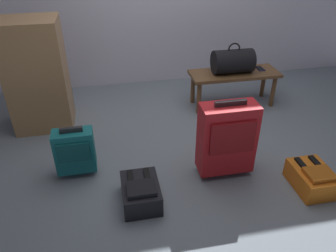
{
  "coord_description": "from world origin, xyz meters",
  "views": [
    {
      "loc": [
        -0.7,
        -2.52,
        1.83
      ],
      "look_at": [
        -0.2,
        -0.02,
        0.25
      ],
      "focal_mm": 35.22,
      "sensor_mm": 36.0,
      "label": 1
    }
  ],
  "objects_px": {
    "suitcase_upright_red": "(227,138)",
    "side_cabinet": "(37,76)",
    "duffel_bag_black": "(233,61)",
    "bench": "(234,77)",
    "suitcase_small_teal": "(75,151)",
    "backpack_orange": "(312,178)",
    "backpack_dark": "(141,192)",
    "cell_phone": "(260,69)"
  },
  "relations": [
    {
      "from": "bench",
      "to": "side_cabinet",
      "type": "xyz_separation_m",
      "value": [
        -2.08,
        -0.05,
        0.21
      ]
    },
    {
      "from": "side_cabinet",
      "to": "backpack_dark",
      "type": "bearing_deg",
      "value": -57.95
    },
    {
      "from": "suitcase_small_teal",
      "to": "backpack_dark",
      "type": "xyz_separation_m",
      "value": [
        0.48,
        -0.44,
        -0.15
      ]
    },
    {
      "from": "cell_phone",
      "to": "backpack_orange",
      "type": "bearing_deg",
      "value": -97.5
    },
    {
      "from": "side_cabinet",
      "to": "bench",
      "type": "bearing_deg",
      "value": 1.42
    },
    {
      "from": "duffel_bag_black",
      "to": "suitcase_upright_red",
      "type": "height_order",
      "value": "duffel_bag_black"
    },
    {
      "from": "duffel_bag_black",
      "to": "backpack_dark",
      "type": "distance_m",
      "value": 1.89
    },
    {
      "from": "bench",
      "to": "duffel_bag_black",
      "type": "distance_m",
      "value": 0.2
    },
    {
      "from": "suitcase_upright_red",
      "to": "backpack_dark",
      "type": "height_order",
      "value": "suitcase_upright_red"
    },
    {
      "from": "duffel_bag_black",
      "to": "backpack_orange",
      "type": "height_order",
      "value": "duffel_bag_black"
    },
    {
      "from": "backpack_orange",
      "to": "side_cabinet",
      "type": "height_order",
      "value": "side_cabinet"
    },
    {
      "from": "cell_phone",
      "to": "backpack_dark",
      "type": "relative_size",
      "value": 0.38
    },
    {
      "from": "duffel_bag_black",
      "to": "backpack_dark",
      "type": "xyz_separation_m",
      "value": [
        -1.21,
        -1.39,
        -0.44
      ]
    },
    {
      "from": "duffel_bag_black",
      "to": "suitcase_small_teal",
      "type": "bearing_deg",
      "value": -150.69
    },
    {
      "from": "duffel_bag_black",
      "to": "side_cabinet",
      "type": "relative_size",
      "value": 0.4
    },
    {
      "from": "backpack_orange",
      "to": "side_cabinet",
      "type": "distance_m",
      "value": 2.67
    },
    {
      "from": "suitcase_small_teal",
      "to": "backpack_orange",
      "type": "height_order",
      "value": "suitcase_small_teal"
    },
    {
      "from": "cell_phone",
      "to": "suitcase_small_teal",
      "type": "bearing_deg",
      "value": -154.3
    },
    {
      "from": "duffel_bag_black",
      "to": "cell_phone",
      "type": "height_order",
      "value": "duffel_bag_black"
    },
    {
      "from": "suitcase_upright_red",
      "to": "duffel_bag_black",
      "type": "bearing_deg",
      "value": 68.03
    },
    {
      "from": "suitcase_small_teal",
      "to": "side_cabinet",
      "type": "height_order",
      "value": "side_cabinet"
    },
    {
      "from": "backpack_dark",
      "to": "side_cabinet",
      "type": "distance_m",
      "value": 1.64
    },
    {
      "from": "side_cabinet",
      "to": "duffel_bag_black",
      "type": "bearing_deg",
      "value": 1.45
    },
    {
      "from": "bench",
      "to": "backpack_orange",
      "type": "distance_m",
      "value": 1.51
    },
    {
      "from": "bench",
      "to": "side_cabinet",
      "type": "distance_m",
      "value": 2.09
    },
    {
      "from": "suitcase_upright_red",
      "to": "side_cabinet",
      "type": "bearing_deg",
      "value": 144.48
    },
    {
      "from": "duffel_bag_black",
      "to": "backpack_orange",
      "type": "distance_m",
      "value": 1.56
    },
    {
      "from": "side_cabinet",
      "to": "suitcase_upright_red",
      "type": "bearing_deg",
      "value": -35.52
    },
    {
      "from": "duffel_bag_black",
      "to": "bench",
      "type": "bearing_deg",
      "value": -0.0
    },
    {
      "from": "suitcase_upright_red",
      "to": "suitcase_small_teal",
      "type": "xyz_separation_m",
      "value": [
        -1.22,
        0.22,
        -0.11
      ]
    },
    {
      "from": "duffel_bag_black",
      "to": "cell_phone",
      "type": "distance_m",
      "value": 0.38
    },
    {
      "from": "duffel_bag_black",
      "to": "suitcase_upright_red",
      "type": "bearing_deg",
      "value": -111.97
    },
    {
      "from": "bench",
      "to": "suitcase_upright_red",
      "type": "bearing_deg",
      "value": -113.43
    },
    {
      "from": "suitcase_upright_red",
      "to": "backpack_dark",
      "type": "distance_m",
      "value": 0.81
    },
    {
      "from": "backpack_orange",
      "to": "suitcase_upright_red",
      "type": "bearing_deg",
      "value": 153.32
    },
    {
      "from": "bench",
      "to": "suitcase_small_teal",
      "type": "distance_m",
      "value": 1.97
    },
    {
      "from": "side_cabinet",
      "to": "cell_phone",
      "type": "bearing_deg",
      "value": 2.08
    },
    {
      "from": "duffel_bag_black",
      "to": "cell_phone",
      "type": "relative_size",
      "value": 3.06
    },
    {
      "from": "duffel_bag_black",
      "to": "side_cabinet",
      "type": "height_order",
      "value": "side_cabinet"
    },
    {
      "from": "bench",
      "to": "suitcase_small_teal",
      "type": "height_order",
      "value": "suitcase_small_teal"
    },
    {
      "from": "bench",
      "to": "suitcase_small_teal",
      "type": "relative_size",
      "value": 2.17
    },
    {
      "from": "bench",
      "to": "duffel_bag_black",
      "type": "xyz_separation_m",
      "value": [
        -0.04,
        0.0,
        0.19
      ]
    }
  ]
}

